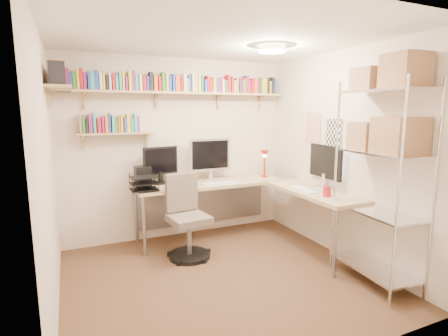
{
  "coord_description": "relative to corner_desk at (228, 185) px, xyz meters",
  "views": [
    {
      "loc": [
        -1.42,
        -3.25,
        1.8
      ],
      "look_at": [
        0.28,
        0.55,
        1.1
      ],
      "focal_mm": 28.0,
      "sensor_mm": 36.0,
      "label": 1
    }
  ],
  "objects": [
    {
      "name": "ground",
      "position": [
        -0.5,
        -0.92,
        -0.8
      ],
      "size": [
        3.2,
        3.2,
        0.0
      ],
      "primitive_type": "plane",
      "color": "#44311D",
      "rests_on": "ground"
    },
    {
      "name": "room_shell",
      "position": [
        -0.5,
        -0.92,
        0.75
      ],
      "size": [
        3.24,
        3.04,
        2.52
      ],
      "color": "beige",
      "rests_on": "ground"
    },
    {
      "name": "wall_shelves",
      "position": [
        -0.92,
        0.38,
        1.23
      ],
      "size": [
        3.12,
        1.09,
        0.8
      ],
      "color": "tan",
      "rests_on": "ground"
    },
    {
      "name": "corner_desk",
      "position": [
        0.0,
        0.0,
        0.0
      ],
      "size": [
        2.48,
        2.06,
        1.4
      ],
      "color": "tan",
      "rests_on": "ground"
    },
    {
      "name": "office_chair",
      "position": [
        -0.65,
        -0.22,
        -0.37
      ],
      "size": [
        0.53,
        0.54,
        1.02
      ],
      "rotation": [
        0.0,
        0.0,
        0.1
      ],
      "color": "black",
      "rests_on": "ground"
    },
    {
      "name": "wire_rack",
      "position": [
        0.92,
        -1.7,
        0.83
      ],
      "size": [
        0.52,
        0.94,
        2.3
      ],
      "rotation": [
        0.0,
        0.0,
        -0.09
      ],
      "color": "silver",
      "rests_on": "ground"
    }
  ]
}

